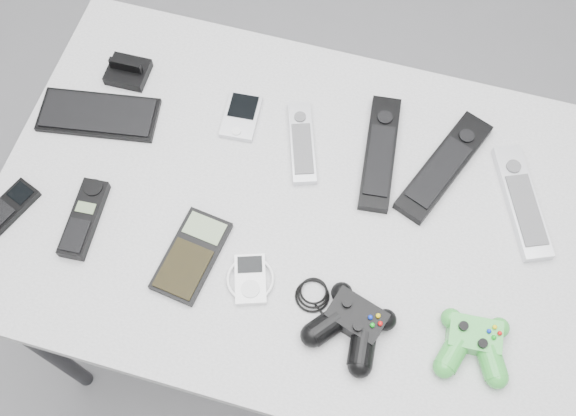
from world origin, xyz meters
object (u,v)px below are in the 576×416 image
(pda_keyboard, at_px, (99,114))
(remote_black_a, at_px, (380,152))
(cordless_handset, at_px, (84,218))
(desk, at_px, (303,223))
(remote_silver_a, at_px, (302,142))
(controller_black, at_px, (352,324))
(pda, at_px, (241,116))
(remote_black_b, at_px, (444,166))
(calculator, at_px, (191,255))
(mobile_phone, at_px, (9,207))
(remote_silver_b, at_px, (522,201))
(controller_green, at_px, (474,343))
(mp3_player, at_px, (250,279))

(pda_keyboard, relative_size, remote_black_a, 0.95)
(remote_black_a, distance_m, cordless_handset, 0.55)
(desk, distance_m, pda_keyboard, 0.44)
(remote_silver_a, xyz_separation_m, cordless_handset, (-0.33, -0.26, 0.00))
(pda_keyboard, height_order, remote_silver_a, remote_silver_a)
(pda_keyboard, height_order, controller_black, controller_black)
(desk, relative_size, pda, 11.22)
(remote_black_b, xyz_separation_m, controller_black, (-0.09, -0.34, 0.01))
(remote_silver_a, relative_size, calculator, 1.06)
(mobile_phone, bearing_deg, controller_black, 17.22)
(mobile_phone, bearing_deg, remote_silver_b, 37.63)
(controller_black, bearing_deg, calculator, -171.32)
(pda, bearing_deg, calculator, -93.91)
(desk, bearing_deg, remote_black_a, 53.50)
(calculator, distance_m, controller_black, 0.30)
(pda_keyboard, xyz_separation_m, cordless_handset, (0.06, -0.21, 0.00))
(remote_silver_b, height_order, controller_black, controller_black)
(desk, xyz_separation_m, remote_black_a, (0.11, 0.14, 0.08))
(calculator, xyz_separation_m, controller_black, (0.30, -0.05, 0.01))
(controller_black, relative_size, controller_green, 1.72)
(remote_silver_a, distance_m, remote_silver_b, 0.41)
(desk, bearing_deg, pda, 137.33)
(remote_silver_a, bearing_deg, remote_black_a, -12.31)
(cordless_handset, height_order, controller_green, controller_green)
(remote_black_b, xyz_separation_m, cordless_handset, (-0.59, -0.28, -0.00))
(controller_black, distance_m, controller_green, 0.20)
(calculator, bearing_deg, pda_keyboard, 147.50)
(desk, distance_m, remote_black_a, 0.20)
(remote_black_a, distance_m, remote_silver_b, 0.27)
(controller_green, bearing_deg, controller_black, -177.51)
(remote_black_a, bearing_deg, mp3_player, -123.95)
(pda_keyboard, relative_size, mobile_phone, 2.11)
(mp3_player, xyz_separation_m, controller_black, (0.18, -0.03, 0.01))
(remote_black_b, distance_m, remote_silver_b, 0.15)
(remote_black_a, height_order, controller_green, controller_green)
(desk, relative_size, remote_black_b, 4.52)
(remote_black_a, relative_size, remote_black_b, 0.96)
(remote_silver_b, distance_m, controller_green, 0.28)
(controller_black, bearing_deg, remote_black_a, 111.97)
(pda, bearing_deg, remote_silver_a, -15.49)
(pda_keyboard, xyz_separation_m, calculator, (0.27, -0.22, 0.00))
(cordless_handset, distance_m, calculator, 0.21)
(pda, distance_m, remote_silver_a, 0.13)
(controller_green, bearing_deg, pda, 143.06)
(calculator, xyz_separation_m, mp3_player, (0.11, -0.01, -0.00))
(remote_silver_a, height_order, mp3_player, remote_silver_a)
(remote_black_a, xyz_separation_m, remote_silver_b, (0.27, -0.03, -0.00))
(pda, relative_size, mobile_phone, 0.93)
(remote_silver_a, xyz_separation_m, controller_green, (0.37, -0.29, 0.01))
(remote_silver_b, xyz_separation_m, calculator, (-0.54, -0.26, -0.00))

